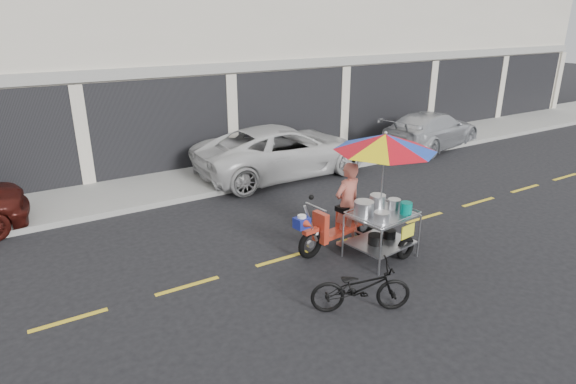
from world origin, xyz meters
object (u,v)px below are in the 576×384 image
white_pickup (283,151)px  silver_pickup (431,130)px  near_bicycle (361,287)px  food_vendor_rig (370,177)px

white_pickup → silver_pickup: 6.27m
silver_pickup → white_pickup: bearing=75.9°
silver_pickup → near_bicycle: silver_pickup is taller
near_bicycle → food_vendor_rig: size_ratio=0.60×
white_pickup → food_vendor_rig: food_vendor_rig is taller
silver_pickup → food_vendor_rig: size_ratio=1.67×
silver_pickup → near_bicycle: bearing=114.1°
silver_pickup → food_vendor_rig: food_vendor_rig is taller
food_vendor_rig → silver_pickup: bearing=27.1°
silver_pickup → food_vendor_rig: 9.14m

